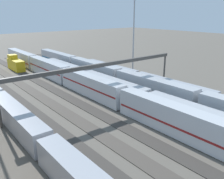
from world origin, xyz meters
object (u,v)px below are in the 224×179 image
object	(u,v)px
train_on_track_3	(113,87)
train_on_track_5	(16,64)
train_on_track_1	(209,99)
train_on_track_4	(91,86)
light_mast_0	(134,18)
train_on_track_8	(17,118)
signal_gantry	(101,68)
train_on_track_2	(119,78)

from	to	relation	value
train_on_track_3	train_on_track_5	distance (m)	43.32
train_on_track_3	train_on_track_1	world-z (taller)	train_on_track_1
train_on_track_5	train_on_track_4	xyz separation A→B (m)	(-39.87, -5.00, 0.44)
light_mast_0	train_on_track_5	bearing A→B (deg)	44.66
train_on_track_1	train_on_track_8	distance (m)	38.41
train_on_track_8	signal_gantry	bearing A→B (deg)	-83.34
train_on_track_5	train_on_track_8	bearing A→B (deg)	162.11
light_mast_0	train_on_track_3	bearing A→B (deg)	124.11
train_on_track_2	signal_gantry	xyz separation A→B (m)	(-5.36, 10.00, 5.20)
train_on_track_1	signal_gantry	bearing A→B (deg)	39.56
train_on_track_2	light_mast_0	world-z (taller)	light_mast_0
train_on_track_3	train_on_track_4	size ratio (longest dim) A/B	0.60
train_on_track_8	light_mast_0	xyz separation A→B (m)	(17.15, -43.96, 15.91)
train_on_track_3	signal_gantry	bearing A→B (deg)	111.51
train_on_track_2	train_on_track_3	xyz separation A→B (m)	(-3.39, 5.00, -0.62)
train_on_track_5	train_on_track_2	bearing A→B (deg)	-158.85
train_on_track_4	train_on_track_1	world-z (taller)	train_on_track_4
train_on_track_8	train_on_track_5	bearing A→B (deg)	-17.89
train_on_track_8	train_on_track_1	bearing A→B (deg)	-114.33
train_on_track_3	light_mast_0	size ratio (longest dim) A/B	2.52
train_on_track_3	train_on_track_1	bearing A→B (deg)	-153.58
train_on_track_3	train_on_track_5	size ratio (longest dim) A/B	7.14
train_on_track_8	signal_gantry	world-z (taller)	signal_gantry
train_on_track_1	train_on_track_8	bearing A→B (deg)	65.67
train_on_track_4	train_on_track_8	bearing A→B (deg)	108.24
train_on_track_1	train_on_track_8	xyz separation A→B (m)	(15.82, 35.00, -0.06)
light_mast_0	signal_gantry	distance (m)	29.94
train_on_track_3	train_on_track_4	bearing A→B (deg)	65.45
train_on_track_3	train_on_track_1	distance (m)	22.48
train_on_track_4	signal_gantry	distance (m)	6.72
signal_gantry	train_on_track_5	bearing A→B (deg)	6.46
train_on_track_4	signal_gantry	world-z (taller)	signal_gantry
train_on_track_5	train_on_track_3	bearing A→B (deg)	-166.65
train_on_track_2	signal_gantry	bearing A→B (deg)	118.20
train_on_track_3	light_mast_0	bearing A→B (deg)	-55.89
train_on_track_2	train_on_track_4	world-z (taller)	same
train_on_track_3	light_mast_0	xyz separation A→B (m)	(12.84, -18.96, 15.94)
light_mast_0	train_on_track_4	bearing A→B (deg)	113.79
train_on_track_2	signal_gantry	world-z (taller)	signal_gantry
train_on_track_1	light_mast_0	size ratio (longest dim) A/B	3.20
train_on_track_3	train_on_track_1	size ratio (longest dim) A/B	0.79
train_on_track_8	light_mast_0	bearing A→B (deg)	-68.69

